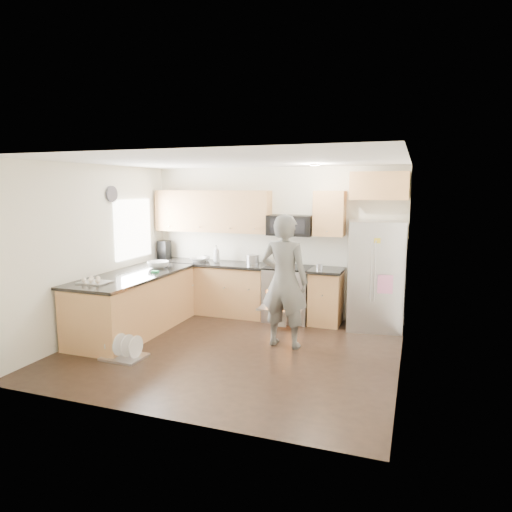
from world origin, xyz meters
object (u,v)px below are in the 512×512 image
at_px(stove_range, 288,281).
at_px(refrigerator, 375,275).
at_px(dish_rack, 124,352).
at_px(person, 284,281).

distance_m(stove_range, refrigerator, 1.43).
xyz_separation_m(stove_range, dish_rack, (-1.58, -2.45, -0.59)).
relative_size(stove_range, dish_rack, 3.26).
bearing_deg(dish_rack, person, 32.22).
xyz_separation_m(person, dish_rack, (-1.87, -1.18, -0.86)).
bearing_deg(dish_rack, stove_range, 57.23).
bearing_deg(stove_range, refrigerator, 0.30).
relative_size(refrigerator, dish_rack, 3.17).
xyz_separation_m(refrigerator, dish_rack, (-3.00, -2.46, -0.78)).
bearing_deg(person, dish_rack, 37.11).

